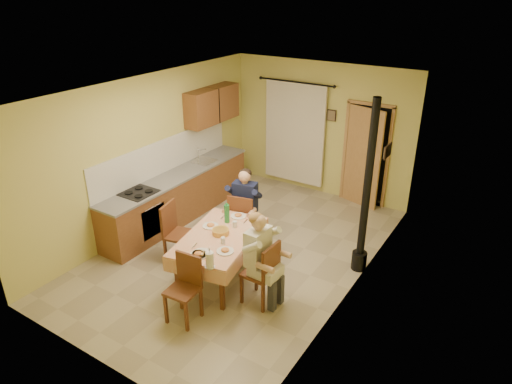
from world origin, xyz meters
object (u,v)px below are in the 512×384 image
Objects in this scene: chair_left at (181,245)px; chair_near at (184,301)px; man_far at (244,200)px; man_right at (260,249)px; chair_right at (261,284)px; chair_far at (244,230)px; stove_flue at (364,212)px; dining_table at (220,257)px.

chair_near is at bearing 30.02° from chair_left.
man_far is 1.00× the size of man_right.
chair_right is at bearing -60.67° from man_far.
chair_left is (-0.62, -0.96, 0.00)m from chair_far.
man_right reaches higher than chair_far.
stove_flue is (2.58, 1.35, 0.73)m from chair_left.
chair_left reaches higher than dining_table.
man_far is 2.00m from stove_flue.
chair_near is 0.34× the size of stove_flue.
chair_left is 0.73× the size of man_right.
chair_near is at bearing -92.20° from dining_table.
chair_far is 0.99× the size of chair_left.
chair_left is 1.29m from man_far.
chair_right is 0.71× the size of man_right.
man_far is at bearing 91.63° from dining_table.
man_far is (-1.06, 1.18, 0.59)m from chair_right.
chair_far is 1.02× the size of chair_right.
chair_near is 2.18m from man_far.
chair_right is (0.83, -0.16, -0.09)m from dining_table.
man_right is (-0.01, 0.00, 0.59)m from chair_right.
man_right is at bearing -61.04° from man_far.
man_right is at bearing -131.17° from chair_near.
man_far reaches higher than chair_near.
chair_near is 0.69× the size of man_right.
chair_near is 0.69× the size of man_far.
dining_table is 0.85m from chair_left.
chair_near is 1.11m from chair_right.
stove_flue reaches higher than man_far.
chair_far is 1.14m from chair_left.
dining_table is 0.97m from man_right.
chair_near is (0.39, -2.05, -0.00)m from chair_far.
chair_right is (1.06, -1.17, -0.00)m from chair_far.
chair_far is at bearing -83.80° from chair_near.
chair_left reaches higher than chair_near.
chair_far is at bearing 134.55° from chair_left.
dining_table is 1.75× the size of chair_left.
chair_left reaches higher than chair_right.
stove_flue is (1.96, 0.39, 0.73)m from chair_far.
chair_far is at bearing -90.00° from man_far.
chair_left is 1.78m from man_right.
chair_left is at bearing 85.30° from chair_right.
dining_table is at bearing 73.94° from chair_left.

